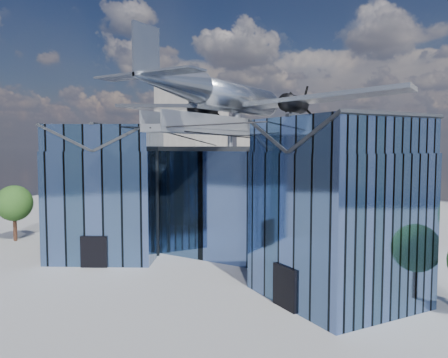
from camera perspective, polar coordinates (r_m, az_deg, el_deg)
The scene contains 5 objects.
ground_plane at distance 35.81m, azimuth -1.74°, elevation -11.77°, with size 120.00×120.00×0.00m, color gray.
museum at distance 39.62m, azimuth 2.94°, elevation -2.05°, with size 32.88×24.50×17.60m.
bg_towers at distance 81.02m, azimuth 19.54°, elevation 4.09°, with size 77.00×24.50×26.00m.
tree_plaza_w at distance 50.67m, azimuth -25.72°, elevation -2.88°, with size 4.43×4.43×5.85m.
tree_side_w at distance 60.40m, azimuth -17.51°, elevation -1.64°, with size 4.16×4.16×5.76m.
Camera 1 is at (19.20, -28.56, 9.88)m, focal length 35.00 mm.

